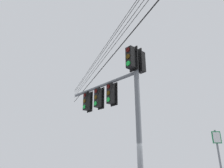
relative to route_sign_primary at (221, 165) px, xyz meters
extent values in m
cylinder|color=slate|center=(0.20, 2.81, 1.03)|extent=(0.20, 0.20, 5.66)
cylinder|color=slate|center=(2.00, 4.11, 3.43)|extent=(3.69, 2.70, 0.14)
cube|color=black|center=(0.02, 3.06, 3.98)|extent=(0.42, 0.42, 0.90)
cube|color=black|center=(0.12, 2.92, 3.98)|extent=(0.38, 0.29, 1.04)
cylinder|color=#360503|center=(-0.08, 3.19, 4.28)|extent=(0.18, 0.14, 0.20)
cylinder|color=#3C2703|center=(-0.08, 3.19, 3.98)|extent=(0.18, 0.14, 0.20)
cylinder|color=green|center=(-0.08, 3.19, 3.68)|extent=(0.18, 0.14, 0.20)
cube|color=black|center=(0.37, 2.57, 3.98)|extent=(0.42, 0.42, 0.90)
cube|color=black|center=(0.27, 2.71, 3.98)|extent=(0.38, 0.29, 1.04)
cylinder|color=#360503|center=(0.47, 2.44, 4.28)|extent=(0.18, 0.14, 0.20)
cylinder|color=#3C2703|center=(0.47, 2.44, 3.98)|extent=(0.18, 0.14, 0.20)
cylinder|color=green|center=(0.47, 2.44, 3.68)|extent=(0.18, 0.14, 0.20)
cube|color=black|center=(1.42, 3.69, 2.88)|extent=(0.42, 0.42, 0.90)
cube|color=black|center=(1.52, 3.55, 2.88)|extent=(0.39, 0.27, 1.04)
cylinder|color=#360503|center=(1.33, 3.83, 3.18)|extent=(0.18, 0.13, 0.20)
cylinder|color=#3C2703|center=(1.33, 3.83, 2.88)|extent=(0.18, 0.13, 0.20)
cylinder|color=green|center=(1.33, 3.83, 2.58)|extent=(0.18, 0.13, 0.20)
cube|color=black|center=(2.16, 4.22, 2.88)|extent=(0.42, 0.42, 0.90)
cube|color=black|center=(2.26, 4.08, 2.88)|extent=(0.39, 0.28, 1.04)
cylinder|color=#360503|center=(2.07, 4.36, 3.18)|extent=(0.18, 0.14, 0.20)
cylinder|color=#3C2703|center=(2.07, 4.36, 2.88)|extent=(0.18, 0.14, 0.20)
cylinder|color=green|center=(2.07, 4.36, 2.58)|extent=(0.18, 0.14, 0.20)
cube|color=black|center=(2.90, 4.75, 2.88)|extent=(0.41, 0.41, 0.90)
cube|color=black|center=(3.00, 4.61, 2.88)|extent=(0.39, 0.27, 1.04)
cylinder|color=#360503|center=(2.81, 4.89, 3.18)|extent=(0.18, 0.13, 0.20)
cylinder|color=#3C2703|center=(2.81, 4.89, 2.88)|extent=(0.18, 0.13, 0.20)
cylinder|color=green|center=(2.81, 4.89, 2.58)|extent=(0.18, 0.13, 0.20)
cube|color=#0C7238|center=(-0.03, 0.00, 0.92)|extent=(0.07, 0.32, 0.42)
cube|color=white|center=(-0.04, 0.01, 0.92)|extent=(0.04, 0.25, 0.36)
cylinder|color=black|center=(1.37, 3.10, 5.46)|extent=(25.96, 6.42, 0.59)
cylinder|color=black|center=(1.37, 3.10, 5.50)|extent=(25.96, 6.42, 0.59)
cylinder|color=black|center=(1.37, 3.10, 6.01)|extent=(25.96, 6.42, 0.59)
cylinder|color=black|center=(1.37, 3.10, 6.28)|extent=(25.96, 6.42, 0.59)
cylinder|color=black|center=(1.37, 3.10, 6.60)|extent=(25.96, 6.42, 0.59)
cylinder|color=black|center=(1.37, 3.10, 6.78)|extent=(25.96, 6.42, 0.59)
camera|label=1|loc=(-7.13, 4.61, 0.28)|focal=32.55mm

